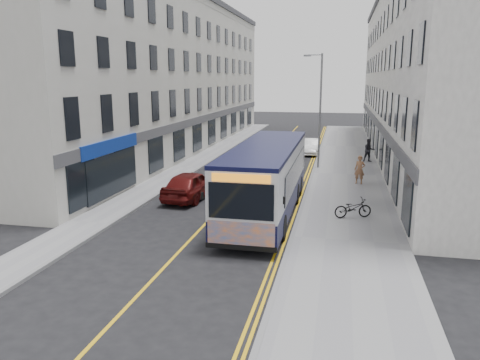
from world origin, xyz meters
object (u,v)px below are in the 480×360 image
at_px(pedestrian_near, 360,170).
at_px(pedestrian_far, 369,150).
at_px(car_maroon, 191,185).
at_px(bicycle, 353,208).
at_px(car_white, 310,147).
at_px(streetlamp, 319,107).
at_px(city_bus, 267,177).

height_order(pedestrian_near, pedestrian_far, pedestrian_far).
bearing_deg(car_maroon, bicycle, 171.70).
bearing_deg(bicycle, pedestrian_near, -24.03).
xyz_separation_m(bicycle, car_maroon, (-8.42, 2.12, 0.19)).
relative_size(pedestrian_near, car_white, 0.44).
distance_m(pedestrian_near, car_white, 12.00).
relative_size(streetlamp, city_bus, 0.69).
height_order(pedestrian_far, car_maroon, pedestrian_far).
height_order(city_bus, car_maroon, city_bus).
bearing_deg(city_bus, streetlamp, 81.66).
bearing_deg(car_maroon, car_white, -101.64).
relative_size(bicycle, pedestrian_far, 0.99).
height_order(bicycle, pedestrian_near, pedestrian_near).
bearing_deg(pedestrian_far, streetlamp, -154.73).
relative_size(streetlamp, car_white, 2.04).
distance_m(city_bus, car_maroon, 4.97).
relative_size(streetlamp, bicycle, 4.62).
bearing_deg(streetlamp, car_maroon, -121.78).
bearing_deg(pedestrian_near, car_maroon, -138.50).
relative_size(pedestrian_far, car_maroon, 0.39).
bearing_deg(bicycle, car_white, -10.23).
relative_size(pedestrian_far, car_white, 0.45).
height_order(car_white, car_maroon, car_maroon).
bearing_deg(car_maroon, streetlamp, -115.97).
relative_size(streetlamp, pedestrian_far, 4.57).
bearing_deg(car_white, streetlamp, -84.93).
xyz_separation_m(pedestrian_near, car_maroon, (-8.93, -5.15, -0.21)).
bearing_deg(streetlamp, pedestrian_near, -60.12).
height_order(streetlamp, pedestrian_far, streetlamp).
bearing_deg(car_white, city_bus, -95.72).
height_order(streetlamp, car_maroon, streetlamp).
xyz_separation_m(streetlamp, city_bus, (-1.75, -11.97, -2.55)).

